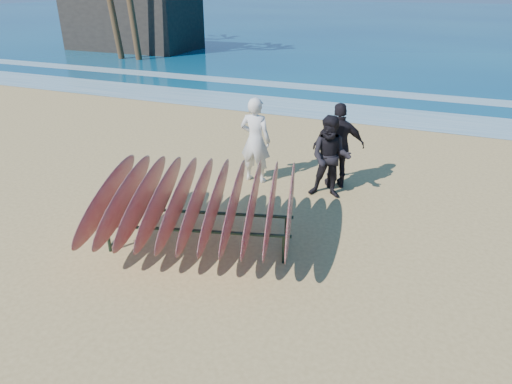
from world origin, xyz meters
The scene contains 9 objects.
ground centered at (0.00, 0.00, 0.00)m, with size 120.00×120.00×0.00m, color tan.
ocean centered at (0.00, 55.00, 0.01)m, with size 160.00×160.00×0.00m, color navy.
foam_near centered at (0.00, 10.00, 0.01)m, with size 160.00×160.00×0.00m, color white.
foam_far centered at (0.00, 13.50, 0.01)m, with size 160.00×160.00×0.00m, color white.
surfboard_rack centered at (-0.83, 0.24, 0.87)m, with size 3.80×3.53×1.37m.
person_white centered at (-1.03, 3.28, 0.97)m, with size 0.71×0.46×1.94m, color silver.
person_dark_a centered at (0.73, 3.08, 0.88)m, with size 0.86×0.67×1.76m, color black.
person_dark_b centered at (0.76, 3.66, 0.95)m, with size 1.11×0.46×1.89m, color black.
building centered at (-16.92, 20.75, 1.80)m, with size 8.11×4.51×3.60m, color #2D2823.
Camera 1 is at (2.65, -5.67, 4.21)m, focal length 32.00 mm.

